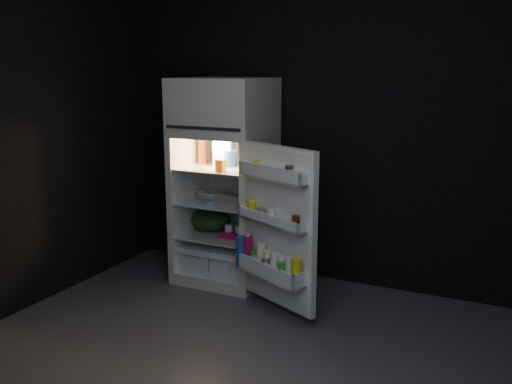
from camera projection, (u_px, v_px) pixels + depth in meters
The scene contains 19 objects.
floor at pixel (250, 366), 3.64m from camera, with size 4.00×3.40×0.00m, color #4E4E53.
wall_back at pixel (339, 129), 4.84m from camera, with size 4.00×0.00×2.70m, color black.
wall_front at pixel (17, 231), 1.86m from camera, with size 4.00×0.00×2.70m, color black.
wall_left at pixel (7, 139), 4.20m from camera, with size 0.00×3.40×2.70m, color black.
refrigerator at pixel (226, 174), 4.98m from camera, with size 0.76×0.71×1.78m.
fridge_door at pixel (276, 230), 4.26m from camera, with size 0.73×0.48×1.22m.
milk_jug at pixel (222, 151), 4.99m from camera, with size 0.16×0.16×0.24m, color white.
mayo_jar at pixel (231, 158), 4.92m from camera, with size 0.11×0.11×0.14m, color #1D40A1.
jam_jar at pixel (247, 160), 4.86m from camera, with size 0.09×0.09×0.13m, color #311E0D.
amber_bottle at pixel (202, 151), 5.07m from camera, with size 0.08×0.08×0.22m, color #D15A21.
small_carton at pixel (221, 166), 4.68m from camera, with size 0.08×0.06×0.10m, color orange.
egg_carton at pixel (230, 198), 4.92m from camera, with size 0.26×0.10×0.07m, color gray.
pie at pixel (213, 194), 5.15m from camera, with size 0.31×0.31×0.04m, color tan.
flat_package at pixel (204, 202), 4.84m from camera, with size 0.18×0.09×0.04m, color #7BA8BF.
wrapped_pkg at pixel (245, 196), 5.03m from camera, with size 0.12×0.10×0.05m, color #F5E5C8.
produce_bag at pixel (211, 220), 5.11m from camera, with size 0.37×0.31×0.20m, color #193815.
yogurt_tray at pixel (235, 235), 4.92m from camera, with size 0.25×0.13×0.05m, color #A90E42.
small_can_red at pixel (247, 225), 5.14m from camera, with size 0.07×0.07×0.09m, color #A90E42.
small_can_silver at pixel (251, 227), 5.10m from camera, with size 0.07×0.07×0.09m, color #B8B7BB.
Camera 1 is at (1.48, -2.97, 1.88)m, focal length 40.00 mm.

